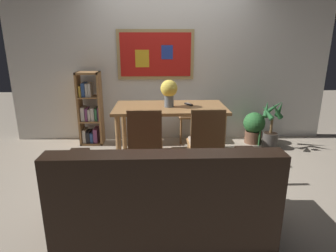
% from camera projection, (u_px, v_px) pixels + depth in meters
% --- Properties ---
extents(ground_plane, '(12.00, 12.00, 0.00)m').
position_uv_depth(ground_plane, '(175.00, 170.00, 3.76)').
color(ground_plane, tan).
extents(wall_back_with_painting, '(5.20, 0.14, 2.60)m').
position_uv_depth(wall_back_with_painting, '(170.00, 61.00, 4.67)').
color(wall_back_with_painting, silver).
rests_on(wall_back_with_painting, ground_plane).
extents(dining_table, '(1.54, 0.82, 0.75)m').
position_uv_depth(dining_table, '(170.00, 113.00, 4.01)').
color(dining_table, '#9E7042').
rests_on(dining_table, ground_plane).
extents(dining_chair_near_right, '(0.40, 0.41, 0.91)m').
position_uv_depth(dining_chair_near_right, '(206.00, 139.00, 3.33)').
color(dining_chair_near_right, '#9E7042').
rests_on(dining_chair_near_right, ground_plane).
extents(dining_chair_far_left, '(0.40, 0.41, 0.91)m').
position_uv_depth(dining_chair_far_left, '(147.00, 108.00, 4.79)').
color(dining_chair_far_left, '#9E7042').
rests_on(dining_chair_far_left, ground_plane).
extents(dining_chair_near_left, '(0.40, 0.41, 0.91)m').
position_uv_depth(dining_chair_near_left, '(145.00, 140.00, 3.30)').
color(dining_chair_near_left, '#9E7042').
rests_on(dining_chair_near_left, ground_plane).
extents(dining_chair_far_right, '(0.40, 0.41, 0.91)m').
position_uv_depth(dining_chair_far_right, '(190.00, 108.00, 4.79)').
color(dining_chair_far_right, '#9E7042').
rests_on(dining_chair_far_right, ground_plane).
extents(leather_couch, '(1.80, 0.84, 0.84)m').
position_uv_depth(leather_couch, '(163.00, 199.00, 2.49)').
color(leather_couch, black).
rests_on(leather_couch, ground_plane).
extents(bookshelf, '(0.36, 0.28, 1.16)m').
position_uv_depth(bookshelf, '(90.00, 112.00, 4.59)').
color(bookshelf, '#9E7042').
rests_on(bookshelf, ground_plane).
extents(potted_ivy, '(0.35, 0.35, 0.55)m').
position_uv_depth(potted_ivy, '(254.00, 127.00, 4.69)').
color(potted_ivy, brown).
rests_on(potted_ivy, ground_plane).
extents(potted_palm, '(0.41, 0.41, 0.77)m').
position_uv_depth(potted_palm, '(271.00, 128.00, 4.44)').
color(potted_palm, '#4C4742').
rests_on(potted_palm, ground_plane).
extents(flower_vase, '(0.23, 0.23, 0.37)m').
position_uv_depth(flower_vase, '(169.00, 91.00, 3.88)').
color(flower_vase, slate).
rests_on(flower_vase, dining_table).
extents(tv_remote, '(0.11, 0.16, 0.02)m').
position_uv_depth(tv_remote, '(189.00, 104.00, 4.06)').
color(tv_remote, black).
rests_on(tv_remote, dining_table).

